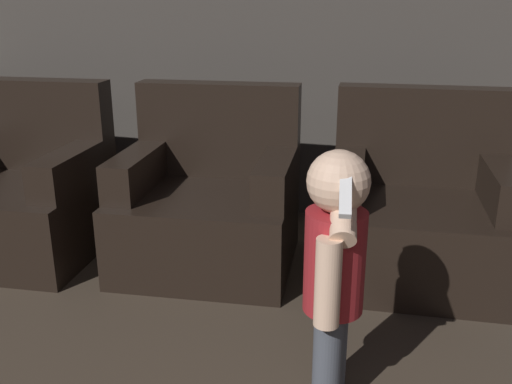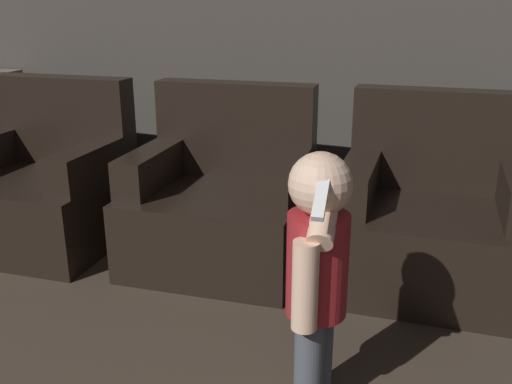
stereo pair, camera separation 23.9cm
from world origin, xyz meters
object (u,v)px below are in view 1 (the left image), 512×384
(armchair_middle, at_px, (209,205))
(person_toddler, at_px, (335,263))
(armchair_left, at_px, (19,196))
(armchair_right, at_px, (419,214))

(armchair_middle, height_order, person_toddler, armchair_middle)
(armchair_left, bearing_deg, armchair_middle, 2.90)
(armchair_middle, xyz_separation_m, person_toddler, (0.66, -1.09, 0.22))
(armchair_left, height_order, person_toddler, armchair_left)
(armchair_right, distance_m, person_toddler, 1.20)
(armchair_left, xyz_separation_m, armchair_right, (2.19, -0.00, 0.00))
(armchair_left, distance_m, person_toddler, 2.08)
(armchair_right, bearing_deg, armchair_left, -176.16)
(armchair_left, relative_size, person_toddler, 1.01)
(person_toddler, bearing_deg, armchair_left, -112.95)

